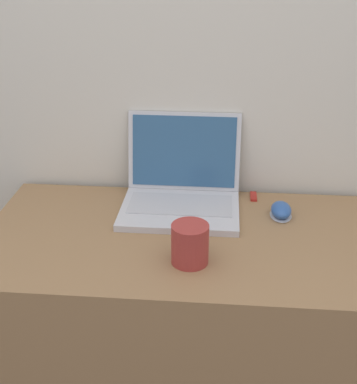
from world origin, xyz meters
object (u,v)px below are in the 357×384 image
object	(u,v)px
laptop	(181,188)
computer_mouse	(281,211)
drink_cup	(189,243)
usb_stick	(253,196)

from	to	relation	value
laptop	computer_mouse	size ratio (longest dim) A/B	3.64
drink_cup	computer_mouse	size ratio (longest dim) A/B	1.10
drink_cup	computer_mouse	world-z (taller)	drink_cup
computer_mouse	usb_stick	distance (m)	0.14
drink_cup	usb_stick	bearing A→B (deg)	65.15
computer_mouse	drink_cup	bearing A→B (deg)	-133.37
laptop	usb_stick	size ratio (longest dim) A/B	5.93
laptop	usb_stick	bearing A→B (deg)	17.85
computer_mouse	usb_stick	bearing A→B (deg)	123.09
drink_cup	computer_mouse	distance (m)	0.38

